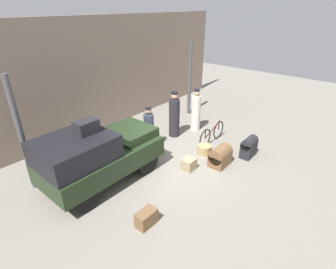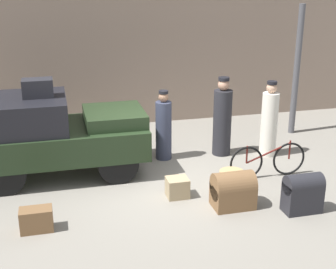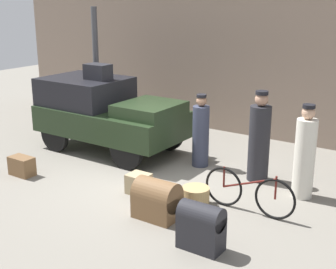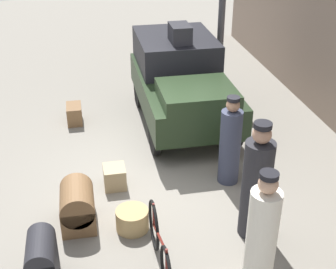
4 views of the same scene
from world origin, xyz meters
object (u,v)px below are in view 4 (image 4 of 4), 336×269
(truck, at_px, (181,79))
(suitcase_tan_flat, at_px, (74,114))
(trunk_barrel_dark, at_px, (77,206))
(trunk_on_truck_roof, at_px, (180,33))
(suitcase_small_leather, at_px, (115,177))
(bicycle, at_px, (160,247))
(porter_carrying_trunk, at_px, (230,144))
(porter_lifting_near_truck, at_px, (256,186))
(trunk_wicker_pale, at_px, (42,260))
(conductor_in_dark_uniform, at_px, (261,238))
(wicker_basket, at_px, (132,220))

(truck, distance_m, suitcase_tan_flat, 2.45)
(trunk_barrel_dark, height_order, trunk_on_truck_roof, trunk_on_truck_roof)
(suitcase_small_leather, bearing_deg, bicycle, 11.44)
(porter_carrying_trunk, xyz_separation_m, trunk_barrel_dark, (0.68, -2.61, -0.41))
(porter_carrying_trunk, bearing_deg, bicycle, -39.67)
(suitcase_small_leather, xyz_separation_m, suitcase_tan_flat, (-2.61, -0.63, 0.01))
(porter_carrying_trunk, xyz_separation_m, suitcase_small_leather, (-0.20, -1.97, -0.55))
(bicycle, height_order, trunk_on_truck_roof, trunk_on_truck_roof)
(suitcase_small_leather, relative_size, suitcase_tan_flat, 0.76)
(porter_lifting_near_truck, relative_size, trunk_wicker_pale, 2.53)
(porter_carrying_trunk, distance_m, suitcase_small_leather, 2.06)
(trunk_wicker_pale, bearing_deg, truck, 147.08)
(conductor_in_dark_uniform, height_order, trunk_on_truck_roof, trunk_on_truck_roof)
(truck, height_order, trunk_on_truck_roof, trunk_on_truck_roof)
(trunk_barrel_dark, bearing_deg, suitcase_small_leather, 144.09)
(porter_carrying_trunk, height_order, conductor_in_dark_uniform, conductor_in_dark_uniform)
(trunk_on_truck_roof, bearing_deg, trunk_wicker_pale, -31.81)
(truck, xyz_separation_m, trunk_wicker_pale, (4.30, -2.78, -0.58))
(truck, bearing_deg, porter_lifting_near_truck, 3.61)
(porter_carrying_trunk, bearing_deg, suitcase_tan_flat, -137.18)
(truck, xyz_separation_m, porter_carrying_trunk, (2.48, 0.31, -0.22))
(suitcase_small_leather, height_order, trunk_on_truck_roof, trunk_on_truck_roof)
(truck, height_order, trunk_wicker_pale, truck)
(porter_carrying_trunk, xyz_separation_m, conductor_in_dark_uniform, (2.43, -0.38, 0.08))
(trunk_wicker_pale, bearing_deg, conductor_in_dark_uniform, 77.27)
(wicker_basket, relative_size, trunk_on_truck_roof, 0.82)
(suitcase_small_leather, xyz_separation_m, trunk_wicker_pale, (2.02, -1.12, 0.19))
(truck, relative_size, suitcase_small_leather, 8.68)
(wicker_basket, distance_m, porter_carrying_trunk, 2.14)
(suitcase_small_leather, bearing_deg, suitcase_tan_flat, -166.34)
(conductor_in_dark_uniform, bearing_deg, trunk_barrel_dark, -128.10)
(conductor_in_dark_uniform, bearing_deg, porter_carrying_trunk, 171.13)
(bicycle, xyz_separation_m, conductor_in_dark_uniform, (0.56, 1.17, 0.44))
(truck, xyz_separation_m, conductor_in_dark_uniform, (4.91, -0.07, -0.14))
(wicker_basket, bearing_deg, trunk_wicker_pale, -56.26)
(conductor_in_dark_uniform, xyz_separation_m, trunk_wicker_pale, (-0.61, -2.71, -0.43))
(porter_lifting_near_truck, height_order, suitcase_tan_flat, porter_lifting_near_truck)
(wicker_basket, distance_m, trunk_wicker_pale, 1.55)
(conductor_in_dark_uniform, distance_m, trunk_wicker_pale, 2.81)
(bicycle, distance_m, conductor_in_dark_uniform, 1.37)
(bicycle, bearing_deg, truck, 164.01)
(trunk_on_truck_roof, bearing_deg, wicker_basket, -22.56)
(porter_carrying_trunk, height_order, trunk_wicker_pale, porter_carrying_trunk)
(bicycle, distance_m, porter_lifting_near_truck, 1.64)
(porter_lifting_near_truck, height_order, suitcase_small_leather, porter_lifting_near_truck)
(suitcase_small_leather, bearing_deg, trunk_wicker_pale, -28.89)
(porter_carrying_trunk, relative_size, conductor_in_dark_uniform, 0.91)
(trunk_barrel_dark, bearing_deg, truck, 143.86)
(conductor_in_dark_uniform, height_order, suitcase_tan_flat, conductor_in_dark_uniform)
(bicycle, relative_size, trunk_wicker_pale, 2.31)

